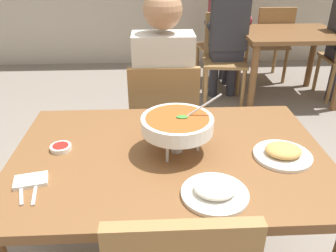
{
  "coord_description": "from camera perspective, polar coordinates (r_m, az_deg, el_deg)",
  "views": [
    {
      "loc": [
        -0.07,
        -1.23,
        1.51
      ],
      "look_at": [
        0.0,
        0.15,
        0.78
      ],
      "focal_mm": 36.55,
      "sensor_mm": 36.0,
      "label": 1
    }
  ],
  "objects": [
    {
      "name": "appetizer_plate",
      "position": [
        1.5,
        18.61,
        -4.27
      ],
      "size": [
        0.24,
        0.24,
        0.06
      ],
      "color": "white",
      "rests_on": "dining_table_main"
    },
    {
      "name": "dining_table_main",
      "position": [
        1.52,
        0.28,
        -7.68
      ],
      "size": [
        1.34,
        0.9,
        0.73
      ],
      "color": "brown",
      "rests_on": "ground_plane"
    },
    {
      "name": "chair_bg_left",
      "position": [
        3.74,
        9.36,
        12.01
      ],
      "size": [
        0.49,
        0.49,
        0.9
      ],
      "color": "olive",
      "rests_on": "ground_plane"
    },
    {
      "name": "napkin_folded",
      "position": [
        1.39,
        -21.89,
        -8.46
      ],
      "size": [
        0.13,
        0.1,
        0.02
      ],
      "primitive_type": "cube",
      "rotation": [
        0.0,
        0.0,
        0.22
      ],
      "color": "white",
      "rests_on": "dining_table_main"
    },
    {
      "name": "chair_bg_corner",
      "position": [
        4.38,
        16.73,
        13.57
      ],
      "size": [
        0.44,
        0.44,
        0.9
      ],
      "color": "olive",
      "rests_on": "ground_plane"
    },
    {
      "name": "chair_bg_right",
      "position": [
        4.25,
        9.58,
        13.91
      ],
      "size": [
        0.5,
        0.5,
        0.9
      ],
      "color": "olive",
      "rests_on": "ground_plane"
    },
    {
      "name": "patron_bg_right",
      "position": [
        4.19,
        8.96,
        17.06
      ],
      "size": [
        0.45,
        0.4,
        1.31
      ],
      "color": "#2D2D38",
      "rests_on": "ground_plane"
    },
    {
      "name": "patron_bg_left",
      "position": [
        3.66,
        9.95,
        15.42
      ],
      "size": [
        0.4,
        0.45,
        1.31
      ],
      "color": "#2D2D38",
      "rests_on": "ground_plane"
    },
    {
      "name": "spoon_utensil",
      "position": [
        1.34,
        -21.25,
        -9.89
      ],
      "size": [
        0.04,
        0.17,
        0.01
      ],
      "primitive_type": "cube",
      "rotation": [
        0.0,
        0.0,
        0.18
      ],
      "color": "silver",
      "rests_on": "dining_table_main"
    },
    {
      "name": "dining_table_far",
      "position": [
        3.87,
        19.5,
        12.75
      ],
      "size": [
        1.0,
        0.8,
        0.73
      ],
      "color": "brown",
      "rests_on": "ground_plane"
    },
    {
      "name": "chair_diner_main",
      "position": [
        2.21,
        -0.76,
        0.92
      ],
      "size": [
        0.44,
        0.44,
        0.9
      ],
      "color": "olive",
      "rests_on": "ground_plane"
    },
    {
      "name": "sauce_dish",
      "position": [
        1.55,
        -17.45,
        -3.42
      ],
      "size": [
        0.09,
        0.09,
        0.02
      ],
      "color": "white",
      "rests_on": "dining_table_main"
    },
    {
      "name": "fork_utensil",
      "position": [
        1.36,
        -23.27,
        -9.81
      ],
      "size": [
        0.07,
        0.16,
        0.01
      ],
      "primitive_type": "cube",
      "rotation": [
        0.0,
        0.0,
        0.33
      ],
      "color": "silver",
      "rests_on": "dining_table_main"
    },
    {
      "name": "diner_main",
      "position": [
        2.14,
        -0.83,
        6.94
      ],
      "size": [
        0.4,
        0.45,
        1.31
      ],
      "color": "#2D2D38",
      "rests_on": "ground_plane"
    },
    {
      "name": "curry_bowl",
      "position": [
        1.41,
        1.56,
        0.26
      ],
      "size": [
        0.33,
        0.3,
        0.26
      ],
      "color": "silver",
      "rests_on": "dining_table_main"
    },
    {
      "name": "rice_plate",
      "position": [
        1.23,
        7.83,
        -10.69
      ],
      "size": [
        0.24,
        0.24,
        0.06
      ],
      "color": "white",
      "rests_on": "dining_table_main"
    }
  ]
}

